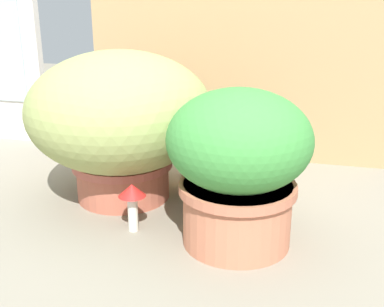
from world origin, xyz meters
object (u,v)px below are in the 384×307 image
at_px(leafy_planter, 238,162).
at_px(mushroom_ornament_red, 132,197).
at_px(cat, 229,159).
at_px(grass_planter, 120,118).
at_px(mushroom_ornament_pink, 118,177).

height_order(leafy_planter, mushroom_ornament_red, leafy_planter).
bearing_deg(leafy_planter, cat, 104.23).
bearing_deg(cat, leafy_planter, -75.77).
relative_size(leafy_planter, mushroom_ornament_red, 2.97).
relative_size(grass_planter, cat, 1.65).
bearing_deg(grass_planter, cat, 19.57).
relative_size(leafy_planter, cat, 1.19).
xyz_separation_m(cat, mushroom_ornament_red, (-0.21, -0.34, -0.02)).
bearing_deg(cat, grass_planter, -160.43).
distance_m(leafy_planter, mushroom_ornament_pink, 0.43).
bearing_deg(mushroom_ornament_red, grass_planter, 118.64).
distance_m(grass_planter, mushroom_ornament_red, 0.30).
relative_size(grass_planter, leafy_planter, 1.39).
bearing_deg(leafy_planter, mushroom_ornament_red, -178.41).
height_order(grass_planter, leafy_planter, grass_planter).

